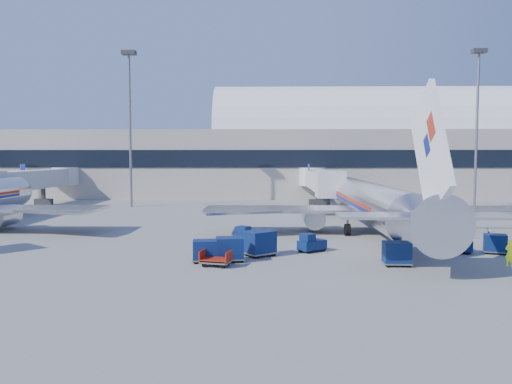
{
  "coord_description": "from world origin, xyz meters",
  "views": [
    {
      "loc": [
        -0.1,
        -42.54,
        7.27
      ],
      "look_at": [
        -1.15,
        6.0,
        3.87
      ],
      "focal_mm": 35.0,
      "sensor_mm": 36.0,
      "label": 1
    }
  ],
  "objects_px": {
    "jetbridge_mid": "(36,180)",
    "cart_train_b": "(230,249)",
    "barrier_near": "(469,234)",
    "cart_solo_near": "(397,253)",
    "mast_west": "(130,105)",
    "jetbridge_near": "(319,180)",
    "tug_left": "(246,236)",
    "cart_train_a": "(260,243)",
    "ramp_worker": "(510,253)",
    "cart_open_red": "(216,261)",
    "tug_lead": "(311,243)",
    "cart_solo_far": "(495,243)",
    "barrier_mid": "(507,234)",
    "cart_train_c": "(205,250)",
    "airliner_main": "(374,203)",
    "tug_right": "(452,243)",
    "mast_east": "(477,104)"
  },
  "relations": [
    {
      "from": "cart_solo_near",
      "to": "cart_open_red",
      "type": "bearing_deg",
      "value": -176.79
    },
    {
      "from": "jetbridge_mid",
      "to": "barrier_near",
      "type": "relative_size",
      "value": 9.17
    },
    {
      "from": "barrier_mid",
      "to": "mast_west",
      "type": "bearing_deg",
      "value": 145.86
    },
    {
      "from": "jetbridge_mid",
      "to": "cart_solo_far",
      "type": "height_order",
      "value": "jetbridge_mid"
    },
    {
      "from": "tug_lead",
      "to": "cart_solo_far",
      "type": "bearing_deg",
      "value": -40.96
    },
    {
      "from": "airliner_main",
      "to": "jetbridge_mid",
      "type": "relative_size",
      "value": 1.35
    },
    {
      "from": "tug_left",
      "to": "cart_train_a",
      "type": "xyz_separation_m",
      "value": [
        1.26,
        -5.16,
        0.29
      ]
    },
    {
      "from": "barrier_near",
      "to": "jetbridge_mid",
      "type": "bearing_deg",
      "value": 151.2
    },
    {
      "from": "cart_solo_near",
      "to": "mast_east",
      "type": "bearing_deg",
      "value": 62.64
    },
    {
      "from": "cart_solo_near",
      "to": "cart_solo_far",
      "type": "relative_size",
      "value": 0.93
    },
    {
      "from": "tug_right",
      "to": "cart_open_red",
      "type": "relative_size",
      "value": 1.23
    },
    {
      "from": "barrier_near",
      "to": "cart_open_red",
      "type": "height_order",
      "value": "barrier_near"
    },
    {
      "from": "mast_east",
      "to": "ramp_worker",
      "type": "bearing_deg",
      "value": -109.44
    },
    {
      "from": "barrier_near",
      "to": "tug_left",
      "type": "height_order",
      "value": "tug_left"
    },
    {
      "from": "cart_train_a",
      "to": "ramp_worker",
      "type": "relative_size",
      "value": 1.49
    },
    {
      "from": "barrier_near",
      "to": "tug_right",
      "type": "height_order",
      "value": "tug_right"
    },
    {
      "from": "jetbridge_near",
      "to": "cart_train_c",
      "type": "height_order",
      "value": "jetbridge_near"
    },
    {
      "from": "cart_solo_near",
      "to": "mast_west",
      "type": "bearing_deg",
      "value": 127.19
    },
    {
      "from": "barrier_mid",
      "to": "tug_right",
      "type": "xyz_separation_m",
      "value": [
        -7.26,
        -6.65,
        0.3
      ]
    },
    {
      "from": "cart_train_b",
      "to": "cart_solo_far",
      "type": "height_order",
      "value": "cart_train_b"
    },
    {
      "from": "tug_right",
      "to": "cart_train_a",
      "type": "distance_m",
      "value": 14.73
    },
    {
      "from": "barrier_near",
      "to": "barrier_mid",
      "type": "distance_m",
      "value": 3.3
    },
    {
      "from": "jetbridge_mid",
      "to": "cart_train_b",
      "type": "distance_m",
      "value": 50.4
    },
    {
      "from": "tug_left",
      "to": "cart_open_red",
      "type": "height_order",
      "value": "tug_left"
    },
    {
      "from": "airliner_main",
      "to": "cart_solo_far",
      "type": "relative_size",
      "value": 18.7
    },
    {
      "from": "airliner_main",
      "to": "cart_solo_near",
      "type": "distance_m",
      "value": 14.08
    },
    {
      "from": "jetbridge_mid",
      "to": "cart_open_red",
      "type": "bearing_deg",
      "value": -52.68
    },
    {
      "from": "cart_solo_near",
      "to": "cart_solo_far",
      "type": "distance_m",
      "value": 9.58
    },
    {
      "from": "jetbridge_near",
      "to": "tug_lead",
      "type": "height_order",
      "value": "jetbridge_near"
    },
    {
      "from": "tug_left",
      "to": "mast_east",
      "type": "bearing_deg",
      "value": -14.1
    },
    {
      "from": "jetbridge_near",
      "to": "tug_left",
      "type": "xyz_separation_m",
      "value": [
        -9.46,
        -31.89,
        -3.23
      ]
    },
    {
      "from": "mast_west",
      "to": "barrier_near",
      "type": "xyz_separation_m",
      "value": [
        38.0,
        -28.0,
        -14.34
      ]
    },
    {
      "from": "barrier_mid",
      "to": "cart_train_a",
      "type": "distance_m",
      "value": 23.4
    },
    {
      "from": "airliner_main",
      "to": "cart_solo_far",
      "type": "height_order",
      "value": "airliner_main"
    },
    {
      "from": "tug_left",
      "to": "airliner_main",
      "type": "bearing_deg",
      "value": -33.18
    },
    {
      "from": "airliner_main",
      "to": "barrier_mid",
      "type": "relative_size",
      "value": 12.42
    },
    {
      "from": "tug_lead",
      "to": "ramp_worker",
      "type": "xyz_separation_m",
      "value": [
        12.77,
        -4.94,
        0.24
      ]
    },
    {
      "from": "tug_right",
      "to": "cart_open_red",
      "type": "height_order",
      "value": "tug_right"
    },
    {
      "from": "jetbridge_mid",
      "to": "mast_west",
      "type": "xyz_separation_m",
      "value": [
        14.4,
        -0.81,
        10.86
      ]
    },
    {
      "from": "airliner_main",
      "to": "barrier_near",
      "type": "xyz_separation_m",
      "value": [
        8.0,
        -2.51,
        -2.48
      ]
    },
    {
      "from": "airliner_main",
      "to": "cart_train_c",
      "type": "relative_size",
      "value": 19.58
    },
    {
      "from": "airliner_main",
      "to": "barrier_mid",
      "type": "xyz_separation_m",
      "value": [
        11.3,
        -2.51,
        -2.48
      ]
    },
    {
      "from": "tug_lead",
      "to": "tug_left",
      "type": "height_order",
      "value": "tug_left"
    },
    {
      "from": "cart_solo_near",
      "to": "cart_open_red",
      "type": "distance_m",
      "value": 12.09
    },
    {
      "from": "mast_west",
      "to": "barrier_near",
      "type": "distance_m",
      "value": 49.33
    },
    {
      "from": "mast_east",
      "to": "tug_lead",
      "type": "height_order",
      "value": "mast_east"
    },
    {
      "from": "cart_solo_far",
      "to": "cart_open_red",
      "type": "height_order",
      "value": "cart_solo_far"
    },
    {
      "from": "barrier_mid",
      "to": "cart_solo_near",
      "type": "bearing_deg",
      "value": -138.19
    },
    {
      "from": "jetbridge_mid",
      "to": "mast_west",
      "type": "height_order",
      "value": "mast_west"
    },
    {
      "from": "cart_train_c",
      "to": "cart_solo_far",
      "type": "height_order",
      "value": "cart_train_c"
    }
  ]
}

